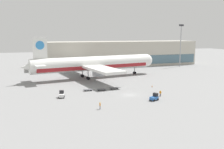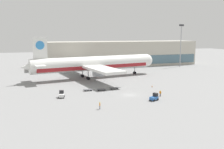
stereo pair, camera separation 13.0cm
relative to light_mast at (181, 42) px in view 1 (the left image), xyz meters
The scene contains 12 objects.
ground_plane 75.75m from the light_mast, 135.51° to the right, with size 400.00×400.00×0.00m, color gray.
terminal_building 34.39m from the light_mast, 153.31° to the left, with size 90.00×18.20×14.00m.
light_mast is the anchor object (origin of this frame).
airplane_main 60.03m from the light_mast, 160.34° to the right, with size 57.86×48.65×17.00m.
baggage_tug_foreground 88.68m from the light_mast, 146.28° to the right, with size 2.06×2.68×2.00m.
baggage_tug_mid 79.06m from the light_mast, 129.32° to the right, with size 2.79×2.39×2.00m.
baggage_dolly_lead 77.92m from the light_mast, 146.10° to the right, with size 3.75×1.69×0.48m.
baggage_dolly_second 74.95m from the light_mast, 143.71° to the right, with size 3.75×1.69×0.48m.
baggage_dolly_third 71.20m from the light_mast, 141.84° to the right, with size 3.75×1.69×0.48m.
ground_crew_near 92.15m from the light_mast, 136.17° to the right, with size 0.27×0.57×1.78m.
ground_crew_far 74.01m from the light_mast, 128.70° to the right, with size 0.53×0.35×1.84m.
traffic_cone_near 62.27m from the light_mast, 133.07° to the right, with size 0.40×0.40×0.75m.
Camera 1 is at (-29.28, -66.86, 17.88)m, focal length 40.00 mm.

